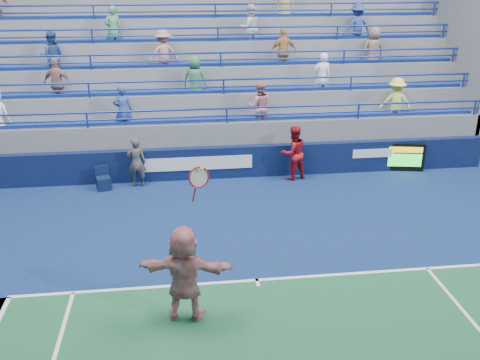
{
  "coord_description": "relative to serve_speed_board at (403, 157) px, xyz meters",
  "views": [
    {
      "loc": [
        -1.68,
        -10.36,
        6.73
      ],
      "look_at": [
        -0.08,
        2.5,
        1.5
      ],
      "focal_mm": 40.0,
      "sensor_mm": 36.0,
      "label": 1
    }
  ],
  "objects": [
    {
      "name": "serve_speed_board",
      "position": [
        0.0,
        0.0,
        0.0
      ],
      "size": [
        1.46,
        0.43,
        1.01
      ],
      "color": "black",
      "rests_on": "ground"
    },
    {
      "name": "bleacher_stand",
      "position": [
        -6.13,
        3.93,
        1.04
      ],
      "size": [
        18.0,
        5.6,
        6.13
      ],
      "color": "slate",
      "rests_on": "ground"
    },
    {
      "name": "line_judge",
      "position": [
        -9.13,
        -0.26,
        0.32
      ],
      "size": [
        0.63,
        0.43,
        1.65
      ],
      "primitive_type": "imported",
      "rotation": [
        0.0,
        0.0,
        3.2
      ],
      "color": "#131535",
      "rests_on": "ground"
    },
    {
      "name": "tennis_player",
      "position": [
        -7.78,
        -7.49,
        0.52
      ],
      "size": [
        1.98,
        0.95,
        3.29
      ],
      "color": "silver",
      "rests_on": "ground"
    },
    {
      "name": "ball_girl",
      "position": [
        -3.98,
        -0.26,
        0.42
      ],
      "size": [
        1.07,
        0.95,
        1.85
      ],
      "primitive_type": "imported",
      "rotation": [
        0.0,
        0.0,
        3.46
      ],
      "color": "#A9131C",
      "rests_on": "ground"
    },
    {
      "name": "judge_chair",
      "position": [
        -10.2,
        -0.42,
        -0.26
      ],
      "size": [
        0.53,
        0.53,
        0.76
      ],
      "color": "#0B1A39",
      "rests_on": "ground"
    },
    {
      "name": "sponsor_wall",
      "position": [
        -6.12,
        0.16,
        0.04
      ],
      "size": [
        18.0,
        0.32,
        1.1
      ],
      "color": "#0B123D",
      "rests_on": "ground"
    },
    {
      "name": "ground",
      "position": [
        -6.13,
        -6.34,
        -0.51
      ],
      "size": [
        120.0,
        120.0,
        0.0
      ],
      "primitive_type": "plane",
      "color": "#333538"
    }
  ]
}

